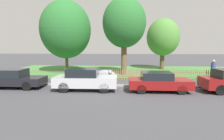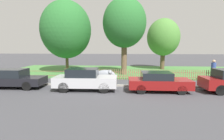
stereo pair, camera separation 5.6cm
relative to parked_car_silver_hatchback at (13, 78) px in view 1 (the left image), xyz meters
The scene contains 12 objects.
ground_plane 9.50m from the parked_car_silver_hatchback, ahead, with size 120.00×120.00×0.00m, color #424247.
kerb_stone 9.51m from the parked_car_silver_hatchback, ahead, with size 32.27×0.20×0.12m, color #9E998E.
grass_strip 13.40m from the parked_car_silver_hatchback, 45.24° to the left, with size 32.27×11.31×0.01m, color #477F3D.
park_fence 10.19m from the parked_car_silver_hatchback, 22.28° to the left, with size 32.27×0.05×0.94m.
parked_car_silver_hatchback is the anchor object (origin of this frame).
parked_car_black_saloon 5.32m from the parked_car_silver_hatchback, ahead, with size 4.22×1.80×1.48m.
parked_car_navy_estate 10.19m from the parked_car_silver_hatchback, ahead, with size 3.99×1.70×1.29m.
covered_motorcycle 6.77m from the parked_car_silver_hatchback, 18.07° to the left, with size 1.85×0.79×1.09m.
tree_nearest_kerb 8.91m from the parked_car_silver_hatchback, 80.40° to the left, with size 5.58×5.58×8.04m.
tree_behind_motorcycle 11.35m from the parked_car_silver_hatchback, 40.80° to the left, with size 4.45×4.45×7.93m.
tree_mid_park 17.55m from the parked_car_silver_hatchback, 42.04° to the left, with size 4.13×4.13×6.52m.
pedestrian_near_fence 15.76m from the parked_car_silver_hatchback, 12.84° to the left, with size 0.40×0.43×1.85m.
Camera 1 is at (-1.42, -12.63, 2.92)m, focal length 28.00 mm.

